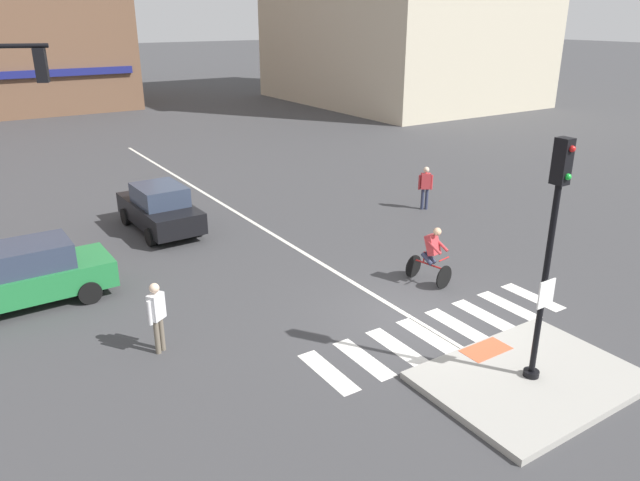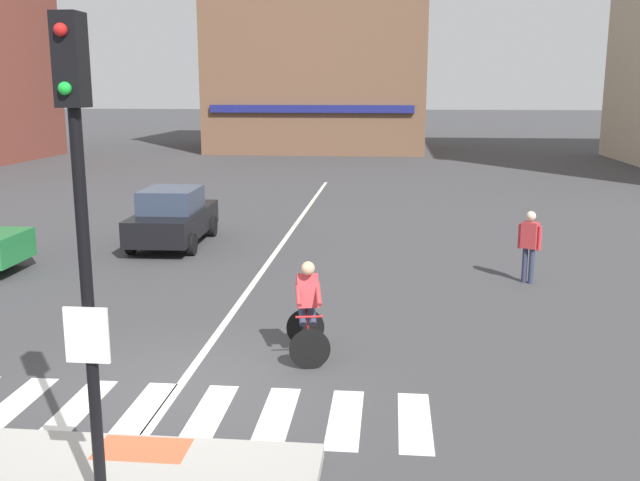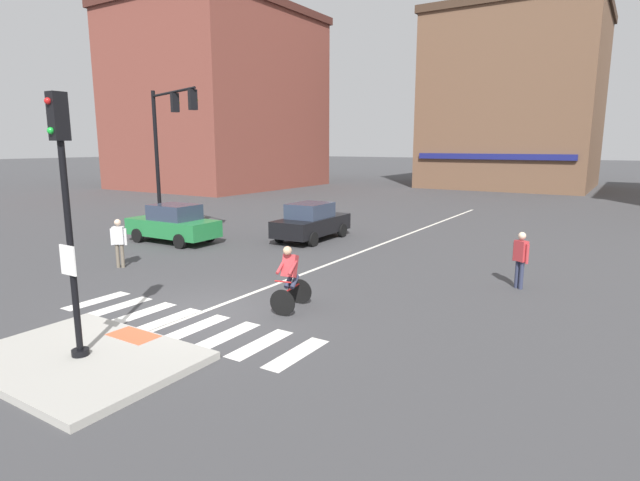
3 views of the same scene
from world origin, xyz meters
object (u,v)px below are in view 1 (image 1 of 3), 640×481
Objects in this scene: car_black_westbound_far at (160,208)px; pedestrian_at_curb_left at (157,312)px; signal_pole at (551,242)px; pedestrian_waiting_far_side at (425,185)px; car_green_cross_left at (29,275)px; cyclist at (432,254)px.

car_black_westbound_far is 2.48× the size of pedestrian_at_curb_left.
pedestrian_at_curb_left is at bearing 138.37° from signal_pole.
car_black_westbound_far is 9.83m from pedestrian_waiting_far_side.
pedestrian_at_curb_left is at bearing -64.44° from car_green_cross_left.
cyclist reaches higher than pedestrian_at_curb_left.
pedestrian_at_curb_left reaches higher than car_black_westbound_far.
car_green_cross_left is at bearing -178.08° from pedestrian_waiting_far_side.
car_green_cross_left is 2.47× the size of pedestrian_at_curb_left.
signal_pole is 11.78m from pedestrian_waiting_far_side.
cyclist is (4.83, -8.33, 0.06)m from car_black_westbound_far.
car_green_cross_left is 4.57m from pedestrian_at_curb_left.
signal_pole reaches higher than pedestrian_waiting_far_side.
pedestrian_waiting_far_side is at bearing -18.76° from car_black_westbound_far.
car_green_cross_left is 2.46× the size of cyclist.
pedestrian_waiting_far_side reaches higher than car_black_westbound_far.
car_green_cross_left is 13.99m from pedestrian_waiting_far_side.
pedestrian_at_curb_left is (-5.95, 5.29, -2.11)m from signal_pole.
signal_pole is 12.51m from car_green_cross_left.
pedestrian_waiting_far_side is (4.47, 5.17, 0.11)m from cyclist.
signal_pole reaches higher than car_green_cross_left.
signal_pole is at bearing -121.50° from pedestrian_waiting_far_side.
cyclist reaches higher than pedestrian_waiting_far_side.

